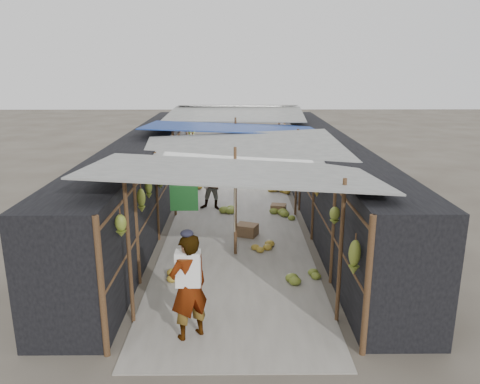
{
  "coord_description": "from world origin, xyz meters",
  "views": [
    {
      "loc": [
        0.03,
        -7.39,
        4.4
      ],
      "look_at": [
        0.12,
        4.09,
        1.25
      ],
      "focal_mm": 35.0,
      "sensor_mm": 36.0,
      "label": 1
    }
  ],
  "objects_px": {
    "crate_near": "(247,230)",
    "vendor_seated": "(278,165)",
    "vendor_elderly": "(189,287)",
    "black_basin": "(282,187)",
    "shopper_blue": "(212,184)"
  },
  "relations": [
    {
      "from": "vendor_seated",
      "to": "crate_near",
      "type": "bearing_deg",
      "value": -18.74
    },
    {
      "from": "black_basin",
      "to": "shopper_blue",
      "type": "bearing_deg",
      "value": -134.62
    },
    {
      "from": "black_basin",
      "to": "shopper_blue",
      "type": "relative_size",
      "value": 0.33
    },
    {
      "from": "crate_near",
      "to": "black_basin",
      "type": "xyz_separation_m",
      "value": [
        1.4,
        4.81,
        -0.08
      ]
    },
    {
      "from": "black_basin",
      "to": "vendor_seated",
      "type": "bearing_deg",
      "value": 90.0
    },
    {
      "from": "vendor_elderly",
      "to": "vendor_seated",
      "type": "bearing_deg",
      "value": -136.18
    },
    {
      "from": "vendor_elderly",
      "to": "black_basin",
      "type": "bearing_deg",
      "value": -138.59
    },
    {
      "from": "crate_near",
      "to": "vendor_elderly",
      "type": "bearing_deg",
      "value": -80.3
    },
    {
      "from": "crate_near",
      "to": "shopper_blue",
      "type": "xyz_separation_m",
      "value": [
        -1.02,
        2.35,
        0.67
      ]
    },
    {
      "from": "crate_near",
      "to": "vendor_elderly",
      "type": "relative_size",
      "value": 0.29
    },
    {
      "from": "crate_near",
      "to": "vendor_seated",
      "type": "distance_m",
      "value": 6.96
    },
    {
      "from": "crate_near",
      "to": "black_basin",
      "type": "height_order",
      "value": "crate_near"
    },
    {
      "from": "vendor_seated",
      "to": "black_basin",
      "type": "bearing_deg",
      "value": -7.09
    },
    {
      "from": "shopper_blue",
      "to": "black_basin",
      "type": "bearing_deg",
      "value": 58.71
    },
    {
      "from": "crate_near",
      "to": "shopper_blue",
      "type": "distance_m",
      "value": 2.65
    }
  ]
}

